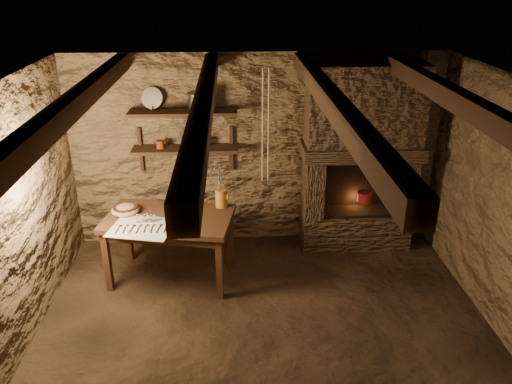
{
  "coord_description": "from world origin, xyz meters",
  "views": [
    {
      "loc": [
        -0.29,
        -3.8,
        3.26
      ],
      "look_at": [
        -0.05,
        0.9,
        1.15
      ],
      "focal_mm": 35.0,
      "sensor_mm": 36.0,
      "label": 1
    }
  ],
  "objects_px": {
    "work_table": "(171,245)",
    "iron_stockpot": "(199,102)",
    "wooden_bowl": "(126,210)",
    "red_pot": "(365,196)",
    "stoneware_jug": "(221,190)"
  },
  "relations": [
    {
      "from": "work_table",
      "to": "iron_stockpot",
      "type": "bearing_deg",
      "value": 74.31
    },
    {
      "from": "work_table",
      "to": "wooden_bowl",
      "type": "xyz_separation_m",
      "value": [
        -0.48,
        0.11,
        0.4
      ]
    },
    {
      "from": "wooden_bowl",
      "to": "red_pot",
      "type": "relative_size",
      "value": 0.58
    },
    {
      "from": "stoneware_jug",
      "to": "iron_stockpot",
      "type": "bearing_deg",
      "value": 124.43
    },
    {
      "from": "iron_stockpot",
      "to": "work_table",
      "type": "bearing_deg",
      "value": -115.24
    },
    {
      "from": "work_table",
      "to": "red_pot",
      "type": "bearing_deg",
      "value": 24.41
    },
    {
      "from": "iron_stockpot",
      "to": "red_pot",
      "type": "xyz_separation_m",
      "value": [
        1.99,
        -0.12,
        -1.17
      ]
    },
    {
      "from": "work_table",
      "to": "iron_stockpot",
      "type": "distance_m",
      "value": 1.66
    },
    {
      "from": "wooden_bowl",
      "to": "red_pot",
      "type": "xyz_separation_m",
      "value": [
        2.82,
        0.51,
        -0.13
      ]
    },
    {
      "from": "iron_stockpot",
      "to": "stoneware_jug",
      "type": "bearing_deg",
      "value": -65.43
    },
    {
      "from": "work_table",
      "to": "wooden_bowl",
      "type": "bearing_deg",
      "value": 176.35
    },
    {
      "from": "work_table",
      "to": "stoneware_jug",
      "type": "height_order",
      "value": "stoneware_jug"
    },
    {
      "from": "stoneware_jug",
      "to": "wooden_bowl",
      "type": "relative_size",
      "value": 1.54
    },
    {
      "from": "stoneware_jug",
      "to": "iron_stockpot",
      "type": "relative_size",
      "value": 1.94
    },
    {
      "from": "red_pot",
      "to": "wooden_bowl",
      "type": "bearing_deg",
      "value": -169.78
    }
  ]
}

